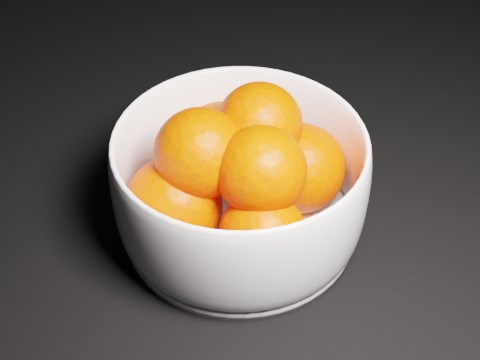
{
  "coord_description": "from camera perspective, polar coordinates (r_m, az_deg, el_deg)",
  "views": [
    {
      "loc": [
        -0.22,
        -0.31,
        0.44
      ],
      "look_at": [
        -0.25,
        0.1,
        0.06
      ],
      "focal_mm": 50.0,
      "sensor_mm": 36.0,
      "label": 1
    }
  ],
  "objects": [
    {
      "name": "orange_pile",
      "position": [
        0.56,
        -0.18,
        0.82
      ],
      "size": [
        0.19,
        0.18,
        0.12
      ],
      "color": "#FD3500",
      "rests_on": "bowl"
    },
    {
      "name": "bowl",
      "position": [
        0.57,
        0.0,
        -0.39
      ],
      "size": [
        0.22,
        0.22,
        0.11
      ],
      "rotation": [
        0.0,
        0.0,
        0.31
      ],
      "color": "white",
      "rests_on": "ground"
    }
  ]
}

